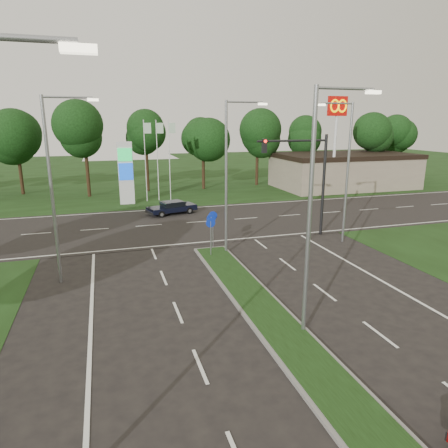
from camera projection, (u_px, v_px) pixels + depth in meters
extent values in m
cube|color=black|center=(145.00, 175.00, 60.46)|extent=(160.00, 50.00, 0.02)
cube|color=black|center=(187.00, 223.00, 31.73)|extent=(160.00, 12.00, 0.02)
cube|color=slate|center=(310.00, 364.00, 13.18)|extent=(2.00, 26.00, 0.12)
cube|color=gray|center=(344.00, 171.00, 48.55)|extent=(16.00, 9.00, 4.00)
cylinder|color=gray|center=(309.00, 218.00, 14.16)|extent=(0.16, 0.16, 9.00)
cylinder|color=gray|center=(346.00, 88.00, 13.37)|extent=(2.20, 0.10, 0.10)
cube|color=#FFF2CC|center=(373.00, 92.00, 13.70)|extent=(0.50, 0.22, 0.12)
cylinder|color=gray|center=(226.00, 180.00, 23.42)|extent=(0.16, 0.16, 9.00)
cylinder|color=gray|center=(245.00, 102.00, 22.64)|extent=(2.20, 0.10, 0.10)
cube|color=#FFF2CC|center=(263.00, 104.00, 22.97)|extent=(0.50, 0.22, 0.12)
cube|color=#FFF2CC|center=(79.00, 49.00, 5.53)|extent=(0.50, 0.22, 0.12)
cylinder|color=gray|center=(52.00, 194.00, 18.95)|extent=(0.16, 0.16, 9.00)
cylinder|color=gray|center=(67.00, 97.00, 18.16)|extent=(2.20, 0.10, 0.10)
cube|color=#FFF2CC|center=(93.00, 100.00, 18.50)|extent=(0.50, 0.22, 0.12)
cylinder|color=gray|center=(347.00, 175.00, 25.73)|extent=(0.16, 0.16, 9.00)
cylinder|color=gray|center=(337.00, 103.00, 24.33)|extent=(2.20, 0.10, 0.10)
cube|color=#FFF2CC|center=(321.00, 105.00, 24.04)|extent=(0.50, 0.22, 0.12)
cylinder|color=black|center=(323.00, 186.00, 27.69)|extent=(0.20, 0.20, 7.00)
cylinder|color=black|center=(293.00, 141.00, 26.22)|extent=(5.00, 0.14, 0.14)
cube|color=black|center=(264.00, 146.00, 25.73)|extent=(0.28, 0.28, 0.90)
sphere|color=#FF190C|center=(266.00, 141.00, 25.49)|extent=(0.20, 0.20, 0.20)
cylinder|color=gray|center=(211.00, 239.00, 23.50)|extent=(0.06, 0.06, 2.20)
cylinder|color=#0C26A5|center=(211.00, 223.00, 23.25)|extent=(0.56, 0.04, 0.56)
cylinder|color=gray|center=(211.00, 234.00, 24.51)|extent=(0.06, 0.06, 2.20)
cylinder|color=#0C26A5|center=(211.00, 219.00, 24.26)|extent=(0.56, 0.04, 0.56)
cylinder|color=gray|center=(213.00, 231.00, 25.24)|extent=(0.06, 0.06, 2.20)
cylinder|color=#0C26A5|center=(213.00, 216.00, 24.99)|extent=(0.56, 0.04, 0.56)
cube|color=silver|center=(126.00, 173.00, 38.20)|extent=(1.40, 0.30, 6.00)
cube|color=#0CA53F|center=(125.00, 155.00, 37.58)|extent=(1.30, 0.08, 1.20)
cube|color=#0C3FBF|center=(126.00, 172.00, 37.98)|extent=(1.30, 0.08, 1.60)
cylinder|color=silver|center=(145.00, 161.00, 39.44)|extent=(0.08, 0.08, 8.00)
cube|color=#B2D8B2|center=(147.00, 128.00, 38.74)|extent=(0.70, 0.02, 1.00)
cylinder|color=silver|center=(158.00, 161.00, 39.78)|extent=(0.08, 0.08, 8.00)
cube|color=#B2D8B2|center=(160.00, 128.00, 39.08)|extent=(0.70, 0.02, 1.00)
cylinder|color=silver|center=(169.00, 161.00, 40.11)|extent=(0.08, 0.08, 8.00)
cube|color=#B2D8B2|center=(172.00, 128.00, 39.42)|extent=(0.70, 0.02, 1.00)
cylinder|color=silver|center=(335.00, 149.00, 42.97)|extent=(0.30, 0.30, 10.00)
cube|color=#BF0C07|center=(337.00, 106.00, 41.87)|extent=(2.20, 0.35, 2.00)
torus|color=#FFC600|center=(335.00, 106.00, 41.54)|extent=(1.06, 0.16, 1.06)
torus|color=#FFC600|center=(342.00, 106.00, 41.79)|extent=(1.06, 0.16, 1.06)
cylinder|color=black|center=(158.00, 172.00, 46.01)|extent=(0.36, 0.36, 4.40)
sphere|color=black|center=(156.00, 134.00, 44.94)|extent=(6.00, 6.00, 6.00)
sphere|color=black|center=(159.00, 125.00, 44.59)|extent=(4.80, 4.80, 4.80)
cube|color=black|center=(172.00, 208.00, 34.62)|extent=(4.41, 2.72, 0.42)
cube|color=black|center=(172.00, 204.00, 34.56)|extent=(2.13, 1.86, 0.39)
cube|color=black|center=(172.00, 202.00, 34.51)|extent=(1.79, 1.69, 0.04)
cylinder|color=black|center=(161.00, 214.00, 33.37)|extent=(0.61, 0.33, 0.58)
cylinder|color=black|center=(154.00, 211.00, 34.61)|extent=(0.61, 0.33, 0.58)
cylinder|color=black|center=(189.00, 211.00, 34.73)|extent=(0.61, 0.33, 0.58)
cylinder|color=black|center=(182.00, 208.00, 35.98)|extent=(0.61, 0.33, 0.58)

